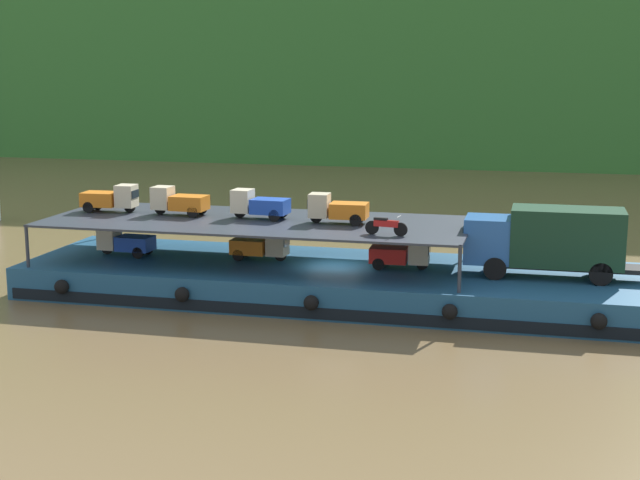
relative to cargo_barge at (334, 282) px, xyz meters
The scene contains 12 objects.
ground_plane 0.75m from the cargo_barge, 90.00° to the left, with size 400.00×400.00×0.00m, color brown.
cargo_barge is the anchor object (origin of this frame).
covered_lorry 9.94m from the cargo_barge, ahead, with size 7.87×2.33×3.10m.
cargo_rack 4.65m from the cargo_barge, behind, with size 20.03×7.57×2.00m.
mini_truck_lower_stern 10.67m from the cargo_barge, behind, with size 2.77×1.26×1.38m.
mini_truck_lower_aft 4.04m from the cargo_barge, behind, with size 2.77×1.26×1.38m.
mini_truck_lower_mid 3.41m from the cargo_barge, ahead, with size 2.78×1.26×1.38m.
mini_truck_upper_stern 12.13m from the cargo_barge, behind, with size 2.79×1.28×1.38m.
mini_truck_upper_mid 8.68m from the cargo_barge, behind, with size 2.77×1.25×1.38m.
mini_truck_upper_fore 5.16m from the cargo_barge, behind, with size 2.79×1.29×1.38m.
mini_truck_upper_bow 3.44m from the cargo_barge, 50.29° to the left, with size 2.77×1.26×1.38m.
motorcycle_upper_port 4.79m from the cargo_barge, 38.79° to the right, with size 1.90×0.55×0.87m.
Camera 1 is at (9.48, -40.89, 10.89)m, focal length 51.73 mm.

